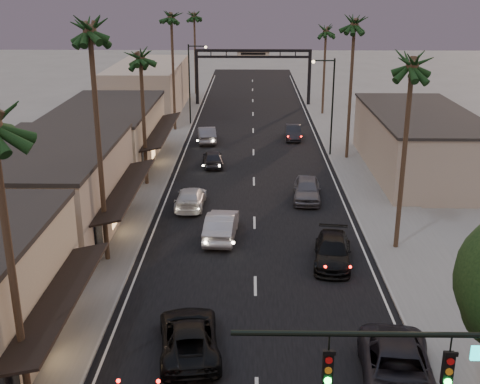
{
  "coord_description": "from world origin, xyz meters",
  "views": [
    {
      "loc": [
        -0.32,
        -9.71,
        15.28
      ],
      "look_at": [
        -0.96,
        27.14,
        2.5
      ],
      "focal_mm": 45.0,
      "sensor_mm": 36.0,
      "label": 1
    }
  ],
  "objects_px": {
    "palm_lb": "(89,23)",
    "palm_ld": "(171,13)",
    "curbside_black": "(333,251)",
    "palm_lc": "(140,52)",
    "palm_ra": "(413,58)",
    "palm_rc": "(326,27)",
    "curbside_near": "(398,371)",
    "streetlight_right": "(330,99)",
    "oncoming_pickup": "(189,336)",
    "oncoming_silver": "(221,225)",
    "traffic_signal": "(471,384)",
    "arch": "(253,63)",
    "palm_far": "(194,13)",
    "streetlight_left": "(192,78)",
    "palm_rb": "(355,19)"
  },
  "relations": [
    {
      "from": "streetlight_left",
      "to": "palm_lc",
      "type": "distance_m",
      "value": 22.65
    },
    {
      "from": "palm_rc",
      "to": "curbside_near",
      "type": "distance_m",
      "value": 54.48
    },
    {
      "from": "oncoming_pickup",
      "to": "traffic_signal",
      "type": "bearing_deg",
      "value": 126.32
    },
    {
      "from": "streetlight_left",
      "to": "curbside_near",
      "type": "height_order",
      "value": "streetlight_left"
    },
    {
      "from": "streetlight_left",
      "to": "curbside_near",
      "type": "distance_m",
      "value": 49.36
    },
    {
      "from": "streetlight_left",
      "to": "oncoming_silver",
      "type": "distance_m",
      "value": 33.19
    },
    {
      "from": "curbside_near",
      "to": "palm_ld",
      "type": "bearing_deg",
      "value": 113.83
    },
    {
      "from": "arch",
      "to": "palm_ra",
      "type": "xyz_separation_m",
      "value": [
        8.6,
        -46.0,
        5.91
      ]
    },
    {
      "from": "streetlight_right",
      "to": "oncoming_pickup",
      "type": "xyz_separation_m",
      "value": [
        -9.85,
        -32.09,
        -4.57
      ]
    },
    {
      "from": "palm_rc",
      "to": "palm_far",
      "type": "xyz_separation_m",
      "value": [
        -16.9,
        14.0,
        0.97
      ]
    },
    {
      "from": "palm_rc",
      "to": "curbside_near",
      "type": "relative_size",
      "value": 2.0
    },
    {
      "from": "traffic_signal",
      "to": "palm_far",
      "type": "bearing_deg",
      "value": 100.7
    },
    {
      "from": "palm_rb",
      "to": "palm_rc",
      "type": "xyz_separation_m",
      "value": [
        0.0,
        20.0,
        -1.95
      ]
    },
    {
      "from": "streetlight_right",
      "to": "palm_lc",
      "type": "bearing_deg",
      "value": -149.89
    },
    {
      "from": "palm_rc",
      "to": "oncoming_silver",
      "type": "bearing_deg",
      "value": -105.54
    },
    {
      "from": "palm_lb",
      "to": "curbside_black",
      "type": "xyz_separation_m",
      "value": [
        13.06,
        -0.1,
        -12.65
      ]
    },
    {
      "from": "palm_ra",
      "to": "curbside_near",
      "type": "bearing_deg",
      "value": -102.66
    },
    {
      "from": "arch",
      "to": "palm_rb",
      "type": "relative_size",
      "value": 1.07
    },
    {
      "from": "streetlight_left",
      "to": "palm_rb",
      "type": "distance_m",
      "value": 22.07
    },
    {
      "from": "palm_lb",
      "to": "palm_ld",
      "type": "relative_size",
      "value": 1.07
    },
    {
      "from": "palm_ld",
      "to": "curbside_black",
      "type": "distance_m",
      "value": 37.45
    },
    {
      "from": "palm_lc",
      "to": "curbside_near",
      "type": "bearing_deg",
      "value": -61.0
    },
    {
      "from": "streetlight_right",
      "to": "palm_ld",
      "type": "distance_m",
      "value": 19.78
    },
    {
      "from": "palm_far",
      "to": "oncoming_pickup",
      "type": "relative_size",
      "value": 2.43
    },
    {
      "from": "streetlight_right",
      "to": "curbside_black",
      "type": "relative_size",
      "value": 1.78
    },
    {
      "from": "streetlight_left",
      "to": "palm_lb",
      "type": "bearing_deg",
      "value": -92.67
    },
    {
      "from": "arch",
      "to": "palm_far",
      "type": "height_order",
      "value": "palm_far"
    },
    {
      "from": "palm_lc",
      "to": "palm_ra",
      "type": "distance_m",
      "value": 20.99
    },
    {
      "from": "palm_lb",
      "to": "palm_ld",
      "type": "height_order",
      "value": "palm_lb"
    },
    {
      "from": "palm_rc",
      "to": "curbside_black",
      "type": "bearing_deg",
      "value": -95.62
    },
    {
      "from": "curbside_near",
      "to": "oncoming_silver",
      "type": "bearing_deg",
      "value": 123.28
    },
    {
      "from": "streetlight_right",
      "to": "palm_lb",
      "type": "xyz_separation_m",
      "value": [
        -15.52,
        -23.0,
        8.06
      ]
    },
    {
      "from": "streetlight_left",
      "to": "palm_lb",
      "type": "distance_m",
      "value": 36.93
    },
    {
      "from": "traffic_signal",
      "to": "arch",
      "type": "xyz_separation_m",
      "value": [
        -5.69,
        66.0,
        0.45
      ]
    },
    {
      "from": "traffic_signal",
      "to": "palm_lb",
      "type": "bearing_deg",
      "value": 128.44
    },
    {
      "from": "palm_lc",
      "to": "curbside_near",
      "type": "xyz_separation_m",
      "value": [
        14.16,
        -25.54,
        -9.62
      ]
    },
    {
      "from": "streetlight_right",
      "to": "streetlight_left",
      "type": "bearing_deg",
      "value": 136.79
    },
    {
      "from": "palm_rc",
      "to": "streetlight_right",
      "type": "bearing_deg",
      "value": -95.05
    },
    {
      "from": "palm_lc",
      "to": "palm_ld",
      "type": "bearing_deg",
      "value": 90.0
    },
    {
      "from": "oncoming_silver",
      "to": "arch",
      "type": "bearing_deg",
      "value": -88.76
    },
    {
      "from": "palm_ra",
      "to": "palm_rb",
      "type": "xyz_separation_m",
      "value": [
        0.0,
        20.0,
        0.97
      ]
    },
    {
      "from": "oncoming_pickup",
      "to": "curbside_black",
      "type": "relative_size",
      "value": 1.08
    },
    {
      "from": "palm_ra",
      "to": "oncoming_silver",
      "type": "relative_size",
      "value": 2.56
    },
    {
      "from": "palm_ra",
      "to": "oncoming_pickup",
      "type": "xyz_separation_m",
      "value": [
        -11.53,
        -11.09,
        -10.69
      ]
    },
    {
      "from": "palm_lc",
      "to": "curbside_near",
      "type": "relative_size",
      "value": 2.0
    },
    {
      "from": "streetlight_right",
      "to": "streetlight_left",
      "type": "distance_m",
      "value": 18.99
    },
    {
      "from": "curbside_black",
      "to": "oncoming_silver",
      "type": "bearing_deg",
      "value": 159.1
    },
    {
      "from": "palm_ld",
      "to": "curbside_black",
      "type": "relative_size",
      "value": 2.81
    },
    {
      "from": "oncoming_pickup",
      "to": "oncoming_silver",
      "type": "relative_size",
      "value": 1.06
    },
    {
      "from": "palm_lb",
      "to": "palm_far",
      "type": "bearing_deg",
      "value": 89.69
    }
  ]
}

